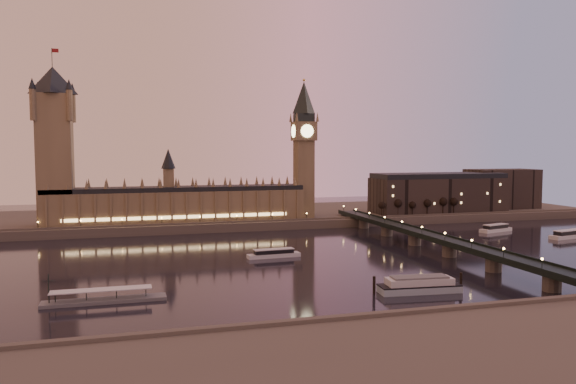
# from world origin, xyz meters

# --- Properties ---
(ground) EXTENTS (700.00, 700.00, 0.00)m
(ground) POSITION_xyz_m (0.00, 0.00, 0.00)
(ground) COLOR black
(ground) RESTS_ON ground
(far_embankment) EXTENTS (560.00, 130.00, 6.00)m
(far_embankment) POSITION_xyz_m (30.00, 165.00, 3.00)
(far_embankment) COLOR #423D35
(far_embankment) RESTS_ON ground
(palace_of_westminster) EXTENTS (180.00, 26.62, 52.00)m
(palace_of_westminster) POSITION_xyz_m (-40.12, 120.99, 21.71)
(palace_of_westminster) COLOR brown
(palace_of_westminster) RESTS_ON ground
(victoria_tower) EXTENTS (31.68, 31.68, 118.00)m
(victoria_tower) POSITION_xyz_m (-120.00, 121.00, 65.79)
(victoria_tower) COLOR brown
(victoria_tower) RESTS_ON ground
(big_ben) EXTENTS (17.68, 17.68, 104.00)m
(big_ben) POSITION_xyz_m (53.99, 120.99, 63.95)
(big_ben) COLOR brown
(big_ben) RESTS_ON ground
(westminster_bridge) EXTENTS (13.20, 260.00, 15.30)m
(westminster_bridge) POSITION_xyz_m (91.61, 0.00, 5.52)
(westminster_bridge) COLOR black
(westminster_bridge) RESTS_ON ground
(city_block) EXTENTS (155.00, 45.00, 34.00)m
(city_block) POSITION_xyz_m (194.94, 130.93, 22.24)
(city_block) COLOR black
(city_block) RESTS_ON ground
(bare_tree_0) EXTENTS (5.60, 5.60, 11.39)m
(bare_tree_0) POSITION_xyz_m (111.79, 109.00, 14.49)
(bare_tree_0) COLOR black
(bare_tree_0) RESTS_ON ground
(bare_tree_1) EXTENTS (5.60, 5.60, 11.39)m
(bare_tree_1) POSITION_xyz_m (124.86, 109.00, 14.49)
(bare_tree_1) COLOR black
(bare_tree_1) RESTS_ON ground
(bare_tree_2) EXTENTS (5.60, 5.60, 11.39)m
(bare_tree_2) POSITION_xyz_m (137.94, 109.00, 14.49)
(bare_tree_2) COLOR black
(bare_tree_2) RESTS_ON ground
(bare_tree_3) EXTENTS (5.60, 5.60, 11.39)m
(bare_tree_3) POSITION_xyz_m (151.01, 109.00, 14.49)
(bare_tree_3) COLOR black
(bare_tree_3) RESTS_ON ground
(bare_tree_4) EXTENTS (5.60, 5.60, 11.39)m
(bare_tree_4) POSITION_xyz_m (164.08, 109.00, 14.49)
(bare_tree_4) COLOR black
(bare_tree_4) RESTS_ON ground
(bare_tree_5) EXTENTS (5.60, 5.60, 11.39)m
(bare_tree_5) POSITION_xyz_m (177.16, 109.00, 14.49)
(bare_tree_5) COLOR black
(bare_tree_5) RESTS_ON ground
(cruise_boat_a) EXTENTS (28.92, 7.92, 4.58)m
(cruise_boat_a) POSITION_xyz_m (0.73, 5.18, 2.02)
(cruise_boat_a) COLOR silver
(cruise_boat_a) RESTS_ON ground
(cruise_boat_b) EXTENTS (30.10, 13.07, 5.40)m
(cruise_boat_b) POSITION_xyz_m (200.83, 15.19, 2.38)
(cruise_boat_b) COLOR silver
(cruise_boat_b) RESTS_ON ground
(cruise_boat_c) EXTENTS (27.31, 13.89, 5.27)m
(cruise_boat_c) POSITION_xyz_m (173.54, 52.80, 2.32)
(cruise_boat_c) COLOR silver
(cruise_boat_c) RESTS_ON ground
(moored_barge) EXTENTS (38.42, 12.46, 7.07)m
(moored_barge) POSITION_xyz_m (39.08, -81.89, 2.99)
(moored_barge) COLOR #91A9B8
(moored_barge) RESTS_ON ground
(pontoon_pier) EXTENTS (45.49, 7.58, 12.13)m
(pontoon_pier) POSITION_xyz_m (-83.01, -62.62, 1.31)
(pontoon_pier) COLOR #595B5E
(pontoon_pier) RESTS_ON ground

